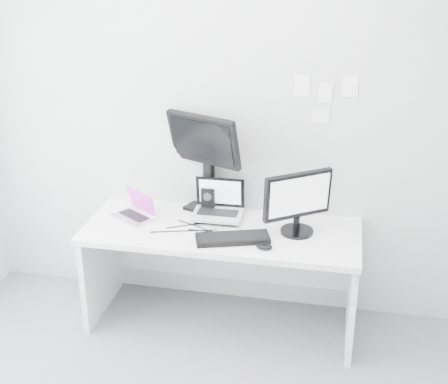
{
  "coord_description": "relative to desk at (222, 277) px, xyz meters",
  "views": [
    {
      "loc": [
        0.73,
        -2.31,
        2.54
      ],
      "look_at": [
        0.02,
        1.23,
        1.0
      ],
      "focal_mm": 49.75,
      "sensor_mm": 36.0,
      "label": 1
    }
  ],
  "objects": [
    {
      "name": "keyboard",
      "position": [
        0.1,
        -0.15,
        0.38
      ],
      "size": [
        0.49,
        0.3,
        0.03
      ],
      "primitive_type": "cube",
      "rotation": [
        0.0,
        0.0,
        0.31
      ],
      "color": "black",
      "rests_on": "desk"
    },
    {
      "name": "macbook",
      "position": [
        -0.62,
        0.03,
        0.47
      ],
      "size": [
        0.34,
        0.32,
        0.2
      ],
      "primitive_type": "cube",
      "rotation": [
        0.0,
        0.0,
        -0.58
      ],
      "color": "#BBBBC1",
      "rests_on": "desk"
    },
    {
      "name": "desk",
      "position": [
        0.0,
        0.0,
        0.0
      ],
      "size": [
        1.8,
        0.7,
        0.73
      ],
      "primitive_type": "cube",
      "color": "white",
      "rests_on": "ground"
    },
    {
      "name": "wall_note_2",
      "position": [
        0.75,
        0.34,
        1.26
      ],
      "size": [
        0.1,
        0.0,
        0.14
      ],
      "primitive_type": "cube",
      "color": "white",
      "rests_on": "back_wall"
    },
    {
      "name": "wall_note_0",
      "position": [
        0.45,
        0.34,
        1.26
      ],
      "size": [
        0.1,
        0.0,
        0.14
      ],
      "primitive_type": "cube",
      "color": "white",
      "rests_on": "back_wall"
    },
    {
      "name": "speaker",
      "position": [
        -0.14,
        0.25,
        0.46
      ],
      "size": [
        0.1,
        0.1,
        0.18
      ],
      "primitive_type": "cube",
      "rotation": [
        0.0,
        0.0,
        -0.12
      ],
      "color": "black",
      "rests_on": "desk"
    },
    {
      "name": "wall_note_3",
      "position": [
        0.58,
        0.34,
        1.05
      ],
      "size": [
        0.11,
        0.0,
        0.08
      ],
      "primitive_type": "cube",
      "color": "white",
      "rests_on": "back_wall"
    },
    {
      "name": "rear_monitor",
      "position": [
        -0.16,
        0.27,
        0.72
      ],
      "size": [
        0.56,
        0.38,
        0.72
      ],
      "primitive_type": "cube",
      "rotation": [
        0.0,
        0.0,
        -0.4
      ],
      "color": "black",
      "rests_on": "desk"
    },
    {
      "name": "back_wall",
      "position": [
        0.0,
        0.35,
        0.99
      ],
      "size": [
        3.6,
        0.0,
        3.6
      ],
      "primitive_type": "plane",
      "rotation": [
        1.57,
        0.0,
        0.0
      ],
      "color": "silver",
      "rests_on": "ground"
    },
    {
      "name": "dell_laptop",
      "position": [
        -0.06,
        0.12,
        0.5
      ],
      "size": [
        0.34,
        0.26,
        0.28
      ],
      "primitive_type": "cube",
      "rotation": [
        0.0,
        0.0,
        0.02
      ],
      "color": "#B8BABF",
      "rests_on": "desk"
    },
    {
      "name": "wall_note_1",
      "position": [
        0.6,
        0.34,
        1.22
      ],
      "size": [
        0.09,
        0.0,
        0.13
      ],
      "primitive_type": "cube",
      "color": "white",
      "rests_on": "back_wall"
    },
    {
      "name": "samsung_monitor",
      "position": [
        0.49,
        0.04,
        0.58
      ],
      "size": [
        0.5,
        0.44,
        0.43
      ],
      "primitive_type": "cube",
      "rotation": [
        0.0,
        0.0,
        0.62
      ],
      "color": "black",
      "rests_on": "desk"
    },
    {
      "name": "mouse",
      "position": [
        0.31,
        -0.22,
        0.38
      ],
      "size": [
        0.11,
        0.07,
        0.03
      ],
      "primitive_type": "ellipsoid",
      "rotation": [
        0.0,
        0.0,
        -0.07
      ],
      "color": "black",
      "rests_on": "desk"
    }
  ]
}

